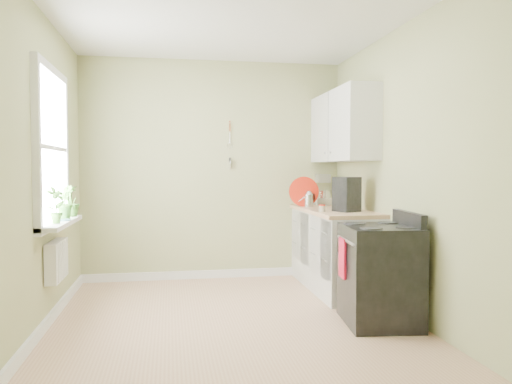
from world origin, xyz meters
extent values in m
cube|color=tan|center=(0.00, 0.00, -0.01)|extent=(3.20, 3.60, 0.02)
cube|color=white|center=(0.00, 0.00, 2.71)|extent=(3.20, 3.60, 0.02)
cube|color=tan|center=(0.00, 1.81, 1.35)|extent=(3.20, 0.02, 2.70)
cube|color=tan|center=(-1.61, 0.00, 1.35)|extent=(0.02, 3.60, 2.70)
cube|color=tan|center=(1.61, 0.00, 1.35)|extent=(0.02, 3.60, 2.70)
cube|color=white|center=(1.30, 1.00, 0.43)|extent=(0.60, 1.60, 0.87)
cube|color=#DDB187|center=(1.29, 1.00, 0.89)|extent=(0.64, 1.60, 0.04)
cube|color=white|center=(1.43, 1.10, 1.85)|extent=(0.35, 1.40, 0.80)
cube|color=white|center=(-1.59, 0.30, 1.55)|extent=(0.02, 1.00, 1.30)
cube|color=white|center=(-1.57, 0.30, 2.24)|extent=(0.06, 1.14, 0.07)
cube|color=white|center=(-1.57, 0.30, 0.86)|extent=(0.06, 1.14, 0.07)
cube|color=white|center=(-1.57, 0.30, 1.55)|extent=(0.04, 1.00, 0.04)
cube|color=white|center=(-1.51, 0.30, 0.88)|extent=(0.18, 1.14, 0.04)
cube|color=white|center=(-1.54, 0.25, 0.55)|extent=(0.12, 0.50, 0.35)
cylinder|color=#DDB187|center=(0.20, 1.78, 1.88)|extent=(0.02, 0.02, 0.10)
cylinder|color=silver|center=(0.20, 1.78, 1.76)|extent=(0.01, 0.01, 0.16)
cylinder|color=silver|center=(0.20, 1.78, 1.42)|extent=(0.01, 0.14, 0.14)
cube|color=black|center=(1.27, -0.29, 0.42)|extent=(0.68, 0.77, 0.84)
cube|color=black|center=(1.27, -0.29, 0.85)|extent=(0.68, 0.77, 0.03)
cube|color=black|center=(1.54, -0.29, 0.92)|extent=(0.13, 0.71, 0.13)
cylinder|color=#B2B2B7|center=(0.96, -0.29, 0.74)|extent=(0.09, 0.57, 0.02)
cube|color=#B6142D|center=(0.96, -0.20, 0.58)|extent=(0.04, 0.21, 0.35)
cube|color=#B2B2B7|center=(1.38, 1.72, 0.95)|extent=(0.23, 0.33, 0.09)
cube|color=#B2B2B7|center=(1.38, 1.86, 1.10)|extent=(0.13, 0.09, 0.24)
cube|color=#B2B2B7|center=(1.38, 1.74, 1.25)|extent=(0.17, 0.33, 0.11)
sphere|color=#B2B2B7|center=(1.38, 1.86, 1.28)|extent=(0.13, 0.13, 0.13)
cylinder|color=silver|center=(1.38, 1.66, 1.02)|extent=(0.18, 0.18, 0.15)
cylinder|color=silver|center=(1.10, 1.38, 0.98)|extent=(0.11, 0.11, 0.15)
cone|color=silver|center=(1.10, 1.38, 1.08)|extent=(0.11, 0.11, 0.04)
cylinder|color=silver|center=(1.02, 1.38, 1.01)|extent=(0.11, 0.03, 0.08)
cube|color=black|center=(1.32, 0.67, 1.09)|extent=(0.28, 0.30, 0.37)
cylinder|color=black|center=(1.29, 0.67, 0.98)|extent=(0.12, 0.12, 0.13)
cylinder|color=#B41E0D|center=(1.05, 1.41, 1.09)|extent=(0.37, 0.09, 0.36)
cylinder|color=#AFA58A|center=(1.05, 0.68, 0.94)|extent=(0.07, 0.07, 0.07)
cylinder|color=#B41E0D|center=(1.05, 0.68, 0.98)|extent=(0.07, 0.07, 0.01)
imported|color=#366921|center=(-1.50, 0.06, 1.06)|extent=(0.19, 0.20, 0.32)
imported|color=#366921|center=(-1.50, 0.43, 1.06)|extent=(0.18, 0.20, 0.31)
imported|color=#366921|center=(-1.50, 0.72, 1.05)|extent=(0.20, 0.20, 0.30)
camera|label=1|loc=(-0.54, -4.39, 1.37)|focal=35.00mm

